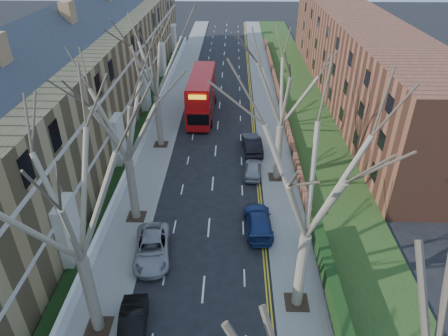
{
  "coord_description": "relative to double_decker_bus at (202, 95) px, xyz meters",
  "views": [
    {
      "loc": [
        1.73,
        -8.39,
        19.55
      ],
      "look_at": [
        1.06,
        18.75,
        2.99
      ],
      "focal_mm": 32.0,
      "sensor_mm": 36.0,
      "label": 1
    }
  ],
  "objects": [
    {
      "name": "front_wall_left",
      "position": [
        -5.65,
        -5.2,
        -1.74
      ],
      "size": [
        0.3,
        78.0,
        1.0
      ],
      "color": "white",
      "rests_on": "ground"
    },
    {
      "name": "flats_right",
      "position": [
        19.47,
        6.8,
        2.63
      ],
      "size": [
        13.97,
        54.0,
        10.0
      ],
      "color": "brown",
      "rests_on": "ground"
    },
    {
      "name": "car_right_far",
      "position": [
        5.66,
        -9.09,
        -1.56
      ],
      "size": [
        2.15,
        4.99,
        1.6
      ],
      "primitive_type": "imported",
      "rotation": [
        0.0,
        0.0,
        3.24
      ],
      "color": "black",
      "rests_on": "ground"
    },
    {
      "name": "tree_right_far",
      "position": [
        7.7,
        -14.2,
        6.89
      ],
      "size": [
        10.15,
        10.15,
        14.22
      ],
      "color": "#736552",
      "rests_on": "ground"
    },
    {
      "name": "car_left_far",
      "position": [
        -1.67,
        -24.33,
        -1.65
      ],
      "size": [
        2.96,
        5.33,
        1.41
      ],
      "primitive_type": "imported",
      "rotation": [
        0.0,
        0.0,
        0.12
      ],
      "color": "gray",
      "rests_on": "ground"
    },
    {
      "name": "tree_right_mid",
      "position": [
        7.7,
        -28.2,
        7.2
      ],
      "size": [
        10.5,
        10.5,
        14.71
      ],
      "color": "#736552",
      "rests_on": "ground"
    },
    {
      "name": "terrace_left",
      "position": [
        -11.64,
        -5.2,
        3.17
      ],
      "size": [
        9.7,
        78.0,
        13.6
      ],
      "color": "#93794B",
      "rests_on": "ground"
    },
    {
      "name": "tree_left_far",
      "position": [
        -3.7,
        -20.2,
        6.89
      ],
      "size": [
        10.15,
        10.15,
        14.22
      ],
      "color": "#736552",
      "rests_on": "ground"
    },
    {
      "name": "car_right_mid",
      "position": [
        5.6,
        -13.67,
        -1.72
      ],
      "size": [
        1.79,
        3.84,
        1.27
      ],
      "primitive_type": "imported",
      "rotation": [
        0.0,
        0.0,
        3.06
      ],
      "color": "#9899A0",
      "rests_on": "ground"
    },
    {
      "name": "car_right_near",
      "position": [
        5.7,
        -21.27,
        -1.65
      ],
      "size": [
        2.2,
        4.94,
        1.41
      ],
      "primitive_type": "imported",
      "rotation": [
        0.0,
        0.0,
        3.19
      ],
      "color": "navy",
      "rests_on": "ground"
    },
    {
      "name": "double_decker_bus",
      "position": [
        0.0,
        0.0,
        0.0
      ],
      "size": [
        3.06,
        11.51,
        4.78
      ],
      "rotation": [
        0.0,
        0.0,
        3.12
      ],
      "color": "#B70D0F",
      "rests_on": "ground"
    },
    {
      "name": "car_left_mid",
      "position": [
        -1.66,
        -30.5,
        -1.68
      ],
      "size": [
        1.85,
        4.21,
        1.34
      ],
      "primitive_type": "imported",
      "rotation": [
        0.0,
        0.0,
        0.11
      ],
      "color": "black",
      "rests_on": "ground"
    },
    {
      "name": "tree_left_dist",
      "position": [
        -3.7,
        -8.2,
        7.2
      ],
      "size": [
        10.5,
        10.5,
        14.71
      ],
      "color": "#736552",
      "rests_on": "ground"
    },
    {
      "name": "pavement_left",
      "position": [
        -4.0,
        2.8,
        -2.3
      ],
      "size": [
        3.0,
        102.0,
        0.12
      ],
      "primitive_type": "cube",
      "color": "slate",
      "rests_on": "ground"
    },
    {
      "name": "grass_verge_right",
      "position": [
        12.5,
        2.8,
        -2.21
      ],
      "size": [
        6.0,
        102.0,
        0.06
      ],
      "color": "#213A15",
      "rests_on": "ground"
    },
    {
      "name": "pavement_right",
      "position": [
        8.0,
        2.8,
        -2.3
      ],
      "size": [
        3.0,
        102.0,
        0.12
      ],
      "primitive_type": "cube",
      "color": "slate",
      "rests_on": "ground"
    },
    {
      "name": "tree_left_mid",
      "position": [
        -3.7,
        -30.2,
        7.2
      ],
      "size": [
        10.5,
        10.5,
        14.71
      ],
      "color": "#736552",
      "rests_on": "ground"
    }
  ]
}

